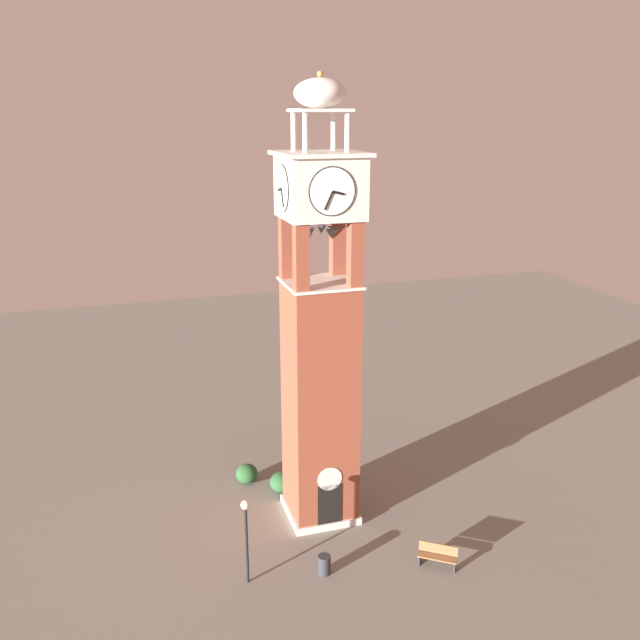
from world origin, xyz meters
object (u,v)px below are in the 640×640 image
(park_bench, at_px, (438,556))
(trash_bin, at_px, (324,565))
(clock_tower, at_px, (320,347))
(lamp_post, at_px, (246,526))

(park_bench, xyz_separation_m, trash_bin, (-4.57, 0.94, -0.08))
(clock_tower, bearing_deg, park_bench, -56.21)
(clock_tower, bearing_deg, trash_bin, -105.14)
(park_bench, relative_size, trash_bin, 1.95)
(park_bench, relative_size, lamp_post, 0.42)
(clock_tower, relative_size, lamp_post, 5.27)
(clock_tower, distance_m, trash_bin, 8.89)
(clock_tower, distance_m, lamp_post, 7.95)
(lamp_post, relative_size, trash_bin, 4.59)
(lamp_post, bearing_deg, clock_tower, 42.14)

